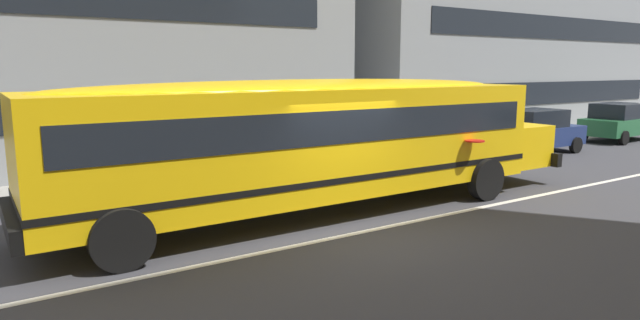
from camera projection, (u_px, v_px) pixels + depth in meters
ground_plane at (359, 233)px, 10.51m from camera, size 400.00×400.00×0.00m
sidewalk_far at (217, 174)px, 16.33m from camera, size 120.00×3.00×0.01m
lane_centreline at (359, 233)px, 10.51m from camera, size 110.00×0.16×0.01m
school_bus at (318, 134)px, 11.74m from camera, size 13.09×3.11×2.93m
parked_car_dark_blue_end_of_row at (535, 131)px, 20.19m from camera, size 3.91×1.90×1.64m
parked_car_green_under_tree at (619, 121)px, 23.71m from camera, size 3.98×2.04×1.64m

